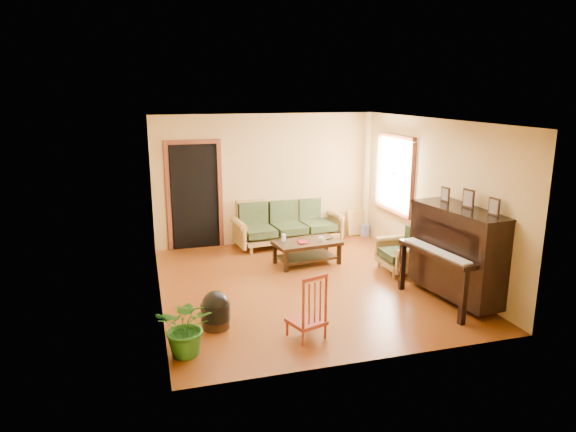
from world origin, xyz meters
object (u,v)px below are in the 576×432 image
object	(u,v)px
sofa	(288,222)
potted_plant	(187,326)
ceramic_crock	(365,230)
piano	(461,255)
footstool	(216,314)
armchair	(401,249)
red_chair	(306,305)
coffee_table	(307,252)

from	to	relation	value
sofa	potted_plant	xyz separation A→B (m)	(-2.37, -3.96, -0.09)
ceramic_crock	potted_plant	xyz separation A→B (m)	(-4.12, -4.11, 0.24)
sofa	piano	xyz separation A→B (m)	(1.65, -3.41, 0.24)
footstool	ceramic_crock	size ratio (longest dim) A/B	1.58
piano	potted_plant	xyz separation A→B (m)	(-4.02, -0.55, -0.34)
armchair	red_chair	world-z (taller)	red_chair
piano	footstool	distance (m)	3.63
footstool	red_chair	xyz separation A→B (m)	(1.06, -0.58, 0.24)
footstool	red_chair	size ratio (longest dim) A/B	0.46
sofa	red_chair	bearing A→B (deg)	-108.71
coffee_table	armchair	world-z (taller)	armchair
sofa	piano	bearing A→B (deg)	-70.08
red_chair	potted_plant	bearing A→B (deg)	163.02
sofa	footstool	xyz separation A→B (m)	(-1.95, -3.33, -0.27)
sofa	red_chair	distance (m)	4.02
armchair	potted_plant	xyz separation A→B (m)	(-3.79, -1.90, -0.03)
piano	potted_plant	bearing A→B (deg)	-179.42
coffee_table	armchair	bearing A→B (deg)	-29.91
piano	ceramic_crock	xyz separation A→B (m)	(0.10, 3.56, -0.58)
ceramic_crock	footstool	bearing A→B (deg)	-136.74
piano	red_chair	world-z (taller)	piano
piano	footstool	world-z (taller)	piano
footstool	piano	bearing A→B (deg)	-1.20
ceramic_crock	red_chair	bearing A→B (deg)	-123.03
armchair	red_chair	distance (m)	2.97
piano	potted_plant	size ratio (longest dim) A/B	2.17
footstool	ceramic_crock	distance (m)	5.08
piano	ceramic_crock	distance (m)	3.61
coffee_table	ceramic_crock	size ratio (longest dim) A/B	4.68
coffee_table	piano	bearing A→B (deg)	-52.67
sofa	red_chair	size ratio (longest dim) A/B	2.48
piano	potted_plant	world-z (taller)	piano
footstool	red_chair	distance (m)	1.23
armchair	ceramic_crock	xyz separation A→B (m)	(0.33, 2.21, -0.27)
sofa	piano	size ratio (longest dim) A/B	1.35
footstool	ceramic_crock	bearing A→B (deg)	43.26
coffee_table	red_chair	world-z (taller)	red_chair
coffee_table	footstool	xyz separation A→B (m)	(-1.94, -2.09, -0.02)
sofa	footstool	world-z (taller)	sofa
sofa	footstool	size ratio (longest dim) A/B	5.44
piano	ceramic_crock	size ratio (longest dim) A/B	6.39
red_chair	potted_plant	distance (m)	1.48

